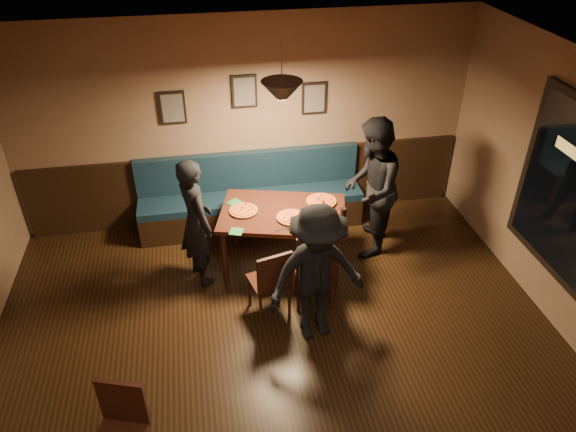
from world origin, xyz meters
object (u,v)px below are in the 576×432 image
object	(u,v)px
chair_near_left	(269,280)
chair_near_right	(315,265)
dining_table	(283,239)
tabasco_bottle	(323,203)
diner_front	(317,275)
booth_bench	(251,195)
soda_glass	(343,214)
diner_right	(371,189)
diner_left	(196,222)

from	to	relation	value
chair_near_left	chair_near_right	world-z (taller)	chair_near_right
dining_table	tabasco_bottle	distance (m)	0.67
diner_front	chair_near_left	bearing A→B (deg)	125.78
booth_bench	soda_glass	xyz separation A→B (m)	(0.93, -1.21, 0.36)
booth_bench	diner_right	xyz separation A→B (m)	(1.40, -0.79, 0.40)
chair_near_right	tabasco_bottle	size ratio (longest dim) A/B	8.52
chair_near_right	diner_right	bearing A→B (deg)	50.86
dining_table	chair_near_right	bearing A→B (deg)	-56.40
booth_bench	tabasco_bottle	distance (m)	1.25
dining_table	diner_right	size ratio (longest dim) A/B	0.81
chair_near_left	diner_right	size ratio (longest dim) A/B	0.50
chair_near_left	diner_left	xyz separation A→B (m)	(-0.72, 0.75, 0.35)
tabasco_bottle	chair_near_left	bearing A→B (deg)	-134.51
diner_left	tabasco_bottle	distance (m)	1.51
diner_front	soda_glass	world-z (taller)	diner_front
chair_near_left	dining_table	bearing A→B (deg)	55.44
chair_near_left	diner_front	bearing A→B (deg)	-58.11
chair_near_left	soda_glass	bearing A→B (deg)	14.40
dining_table	soda_glass	distance (m)	0.86
dining_table	tabasco_bottle	world-z (taller)	tabasco_bottle
booth_bench	soda_glass	bearing A→B (deg)	-52.36
chair_near_right	soda_glass	bearing A→B (deg)	52.21
dining_table	booth_bench	bearing A→B (deg)	121.39
diner_front	diner_right	bearing A→B (deg)	43.48
diner_right	tabasco_bottle	xyz separation A→B (m)	(-0.63, -0.14, -0.06)
soda_glass	diner_front	bearing A→B (deg)	-119.26
diner_left	tabasco_bottle	size ratio (longest dim) A/B	13.55
diner_left	dining_table	bearing A→B (deg)	-108.01
diner_left	diner_right	distance (m)	2.15
dining_table	diner_left	bearing A→B (deg)	-161.62
dining_table	chair_near_left	bearing A→B (deg)	-95.24
chair_near_right	tabasco_bottle	distance (m)	0.82
diner_right	diner_front	bearing A→B (deg)	-11.21
booth_bench	diner_right	bearing A→B (deg)	-29.49
soda_glass	tabasco_bottle	xyz separation A→B (m)	(-0.16, 0.28, -0.02)
dining_table	tabasco_bottle	xyz separation A→B (m)	(0.50, -0.00, 0.45)
dining_table	diner_left	world-z (taller)	diner_left
diner_front	tabasco_bottle	xyz separation A→B (m)	(0.36, 1.22, 0.05)
chair_near_left	diner_right	distance (m)	1.76
chair_near_right	booth_bench	bearing A→B (deg)	114.81
diner_left	diner_right	world-z (taller)	diner_right
booth_bench	dining_table	xyz separation A→B (m)	(0.27, -0.93, -0.11)
diner_right	tabasco_bottle	bearing A→B (deg)	-52.79
diner_left	diner_front	size ratio (longest dim) A/B	1.01
dining_table	diner_right	world-z (taller)	diner_right
booth_bench	tabasco_bottle	world-z (taller)	booth_bench
booth_bench	dining_table	bearing A→B (deg)	-73.61
booth_bench	diner_front	bearing A→B (deg)	-79.27
booth_bench	chair_near_left	distance (m)	1.73
booth_bench	chair_near_left	size ratio (longest dim) A/B	3.34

